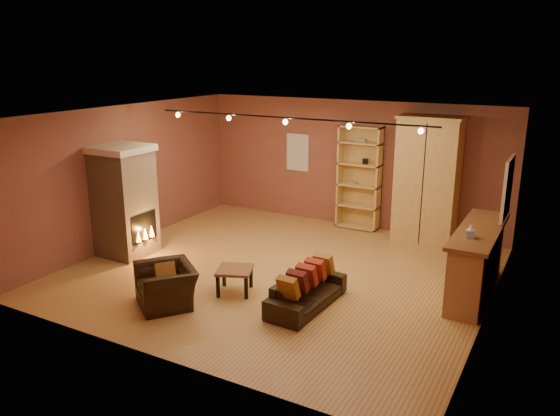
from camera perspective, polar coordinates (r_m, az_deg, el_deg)
The scene contains 16 objects.
floor at distance 9.82m, azimuth -0.04°, elevation -6.67°, with size 7.00×7.00×0.00m, color #A8763B.
ceiling at distance 9.12m, azimuth -0.04°, elevation 9.80°, with size 7.00×7.00×0.00m, color brown.
back_wall at distance 12.25m, azimuth 7.35°, elevation 4.60°, with size 7.00×0.02×2.80m, color brown.
left_wall at distance 11.44m, azimuth -15.61°, elevation 3.34°, with size 0.02×6.50×2.80m, color brown.
right_wall at distance 8.33m, azimuth 21.55°, elevation -1.76°, with size 0.02×6.50×2.80m, color brown.
fireplace at distance 10.79m, azimuth -15.93°, elevation 0.72°, with size 1.01×0.98×2.12m.
back_window at distance 12.73m, azimuth 1.87°, elevation 5.84°, with size 0.56×0.04×0.86m, color silver.
bookcase at distance 12.09m, azimuth 8.38°, elevation 3.25°, with size 0.93×0.36×2.28m.
armoire at distance 11.43m, azimuth 15.11°, elevation 2.86°, with size 1.27×0.72×2.59m.
bar_counter at distance 9.30m, azimuth 19.82°, elevation -5.24°, with size 0.62×2.33×1.11m.
tissue_box at distance 8.61m, azimuth 19.29°, elevation -2.38°, with size 0.14×0.14×0.22m.
right_window at distance 9.62m, azimuth 22.69°, elevation 1.92°, with size 0.05×0.90×1.00m, color silver.
loveseat at distance 8.44m, azimuth 2.82°, elevation -8.14°, with size 0.55×1.61×0.70m.
armchair at distance 8.65m, azimuth -11.84°, elevation -7.26°, with size 1.13×1.07×0.83m.
coffee_table at distance 8.91m, azimuth -4.77°, elevation -6.68°, with size 0.71×0.71×0.42m.
track_rail at distance 9.31m, azimuth 0.56°, elevation 9.23°, with size 5.20×0.09×0.13m.
Camera 1 is at (4.38, -7.94, 3.76)m, focal length 35.00 mm.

